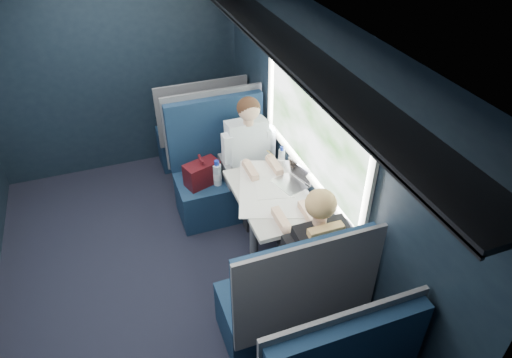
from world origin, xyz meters
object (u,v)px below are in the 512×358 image
object	(u,v)px
seat_row_front	(201,133)
bottle_small	(282,157)
table	(270,202)
woman	(313,249)
seat_bay_far	(290,302)
seat_bay_near	(222,175)
cup	(281,163)
man	(251,155)
laptop	(294,179)

from	to	relation	value
seat_row_front	bottle_small	size ratio (longest dim) A/B	5.55
table	woman	distance (m)	0.71
seat_bay_far	woman	xyz separation A→B (m)	(0.25, 0.17, 0.31)
woman	bottle_small	size ratio (longest dim) A/B	6.32
seat_bay_near	bottle_small	distance (m)	0.78
cup	seat_bay_far	bearing A→B (deg)	-109.43
seat_bay_near	man	world-z (taller)	man
seat_bay_far	cup	distance (m)	1.37
table	seat_row_front	bearing A→B (deg)	95.80
table	seat_bay_far	size ratio (longest dim) A/B	0.79
seat_bay_far	seat_row_front	world-z (taller)	seat_bay_far
seat_bay_near	bottle_small	size ratio (longest dim) A/B	6.03
seat_bay_far	bottle_small	xyz separation A→B (m)	(0.45, 1.27, 0.42)
seat_bay_near	seat_bay_far	size ratio (longest dim) A/B	1.00
seat_bay_near	seat_row_front	bearing A→B (deg)	89.32
seat_row_front	woman	world-z (taller)	woman
seat_bay_near	woman	world-z (taller)	woman
seat_bay_near	woman	size ratio (longest dim) A/B	0.95
table	woman	bearing A→B (deg)	-84.55
seat_bay_far	seat_bay_near	bearing A→B (deg)	90.36
bottle_small	cup	size ratio (longest dim) A/B	2.60
bottle_small	cup	xyz separation A→B (m)	(-0.01, -0.02, -0.05)
seat_bay_far	bottle_small	bearing A→B (deg)	70.46
seat_bay_near	seat_bay_far	bearing A→B (deg)	-89.64
seat_row_front	cup	world-z (taller)	seat_row_front
bottle_small	man	bearing A→B (deg)	123.29
table	bottle_small	bearing A→B (deg)	55.78
seat_bay_far	bottle_small	world-z (taller)	seat_bay_far
table	seat_bay_near	xyz separation A→B (m)	(-0.19, 0.87, -0.24)
woman	bottle_small	distance (m)	1.12
woman	man	bearing A→B (deg)	90.00
bottle_small	seat_bay_near	bearing A→B (deg)	134.16
laptop	bottle_small	distance (m)	0.31
seat_bay_near	man	distance (m)	0.43
seat_bay_far	cup	bearing A→B (deg)	70.57
man	woman	bearing A→B (deg)	-90.00
seat_bay_near	table	bearing A→B (deg)	-77.44
laptop	seat_bay_far	bearing A→B (deg)	-114.90
woman	laptop	xyz separation A→B (m)	(0.19, 0.79, 0.07)
table	bottle_small	world-z (taller)	bottle_small
table	seat_bay_far	xyz separation A→B (m)	(-0.18, -0.87, -0.25)
woman	bottle_small	world-z (taller)	woman
man	bottle_small	bearing A→B (deg)	-56.71
seat_row_front	seat_bay_near	bearing A→B (deg)	-90.68
man	seat_row_front	bearing A→B (deg)	102.83
man	woman	xyz separation A→B (m)	(0.00, -1.41, 0.01)
man	laptop	bearing A→B (deg)	-72.58
seat_row_front	laptop	distance (m)	1.81
woman	bottle_small	bearing A→B (deg)	79.69
seat_bay_far	woman	distance (m)	0.43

